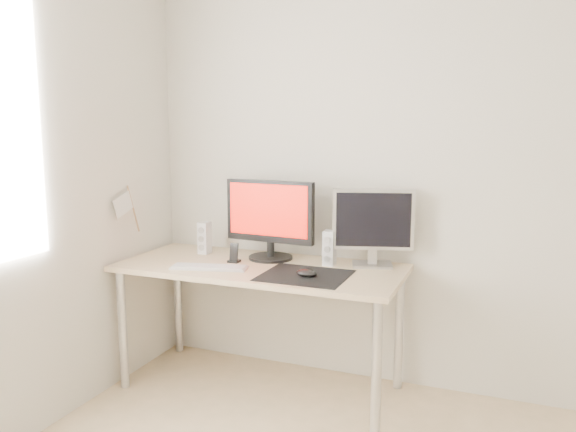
% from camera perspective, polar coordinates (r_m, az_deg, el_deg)
% --- Properties ---
extents(wall_back, '(3.50, 0.00, 3.50)m').
position_cam_1_polar(wall_back, '(3.20, 15.33, 4.22)').
color(wall_back, silver).
rests_on(wall_back, ground).
extents(mousepad, '(0.45, 0.40, 0.00)m').
position_cam_1_polar(mousepad, '(2.96, 1.73, -6.05)').
color(mousepad, black).
rests_on(mousepad, desk).
extents(mouse, '(0.11, 0.07, 0.04)m').
position_cam_1_polar(mouse, '(2.92, 1.90, -5.82)').
color(mouse, black).
rests_on(mouse, mousepad).
extents(desk, '(1.60, 0.70, 0.73)m').
position_cam_1_polar(desk, '(3.20, -2.83, -6.38)').
color(desk, '#D1B587').
rests_on(desk, ground).
extents(main_monitor, '(0.55, 0.28, 0.47)m').
position_cam_1_polar(main_monitor, '(3.27, -1.86, -0.07)').
color(main_monitor, black).
rests_on(main_monitor, desk).
extents(second_monitor, '(0.44, 0.22, 0.43)m').
position_cam_1_polar(second_monitor, '(3.15, 8.64, -0.77)').
color(second_monitor, '#B3B3B5').
rests_on(second_monitor, desk).
extents(speaker_left, '(0.06, 0.08, 0.20)m').
position_cam_1_polar(speaker_left, '(3.48, -8.48, -2.21)').
color(speaker_left, white).
rests_on(speaker_left, desk).
extents(speaker_right, '(0.06, 0.08, 0.20)m').
position_cam_1_polar(speaker_right, '(3.17, 4.23, -3.27)').
color(speaker_right, white).
rests_on(speaker_right, desk).
extents(keyboard, '(0.44, 0.21, 0.02)m').
position_cam_1_polar(keyboard, '(3.13, -8.03, -5.17)').
color(keyboard, silver).
rests_on(keyboard, desk).
extents(phone_dock, '(0.06, 0.05, 0.11)m').
position_cam_1_polar(phone_dock, '(3.25, -5.51, -4.11)').
color(phone_dock, black).
rests_on(phone_dock, desk).
extents(pennant, '(0.01, 0.23, 0.29)m').
position_cam_1_polar(pennant, '(3.40, -16.08, 1.02)').
color(pennant, '#A57F54').
rests_on(pennant, wall_left).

